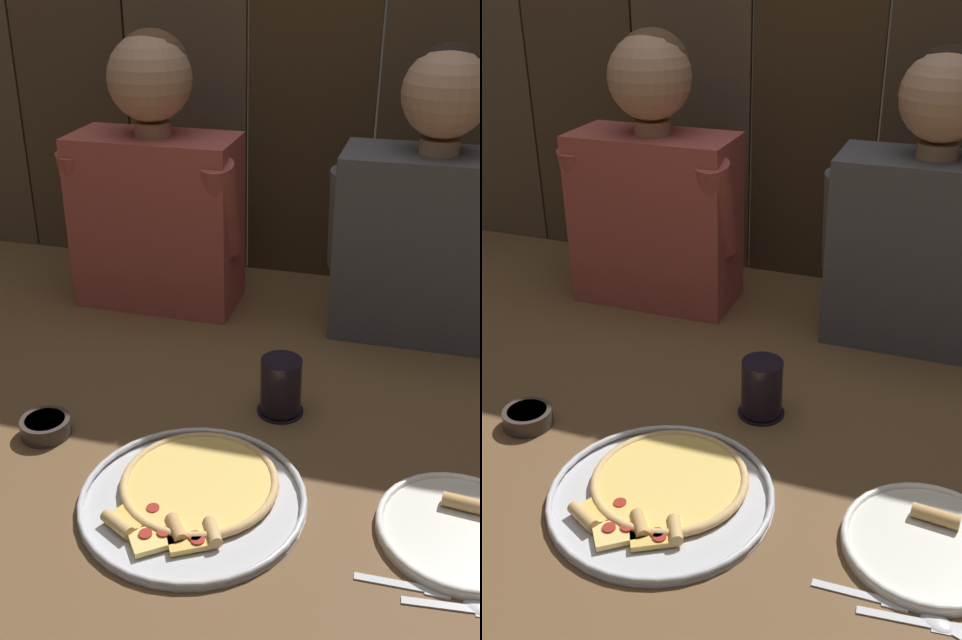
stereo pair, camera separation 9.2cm
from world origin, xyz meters
The scene contains 11 objects.
ground_plane centered at (0.00, 0.00, 0.00)m, with size 3.20×3.20×0.00m, color brown.
pizza_tray centered at (0.00, -0.17, 0.01)m, with size 0.36×0.36×0.03m.
dinner_plate centered at (0.40, -0.14, 0.01)m, with size 0.25×0.25×0.03m.
drinking_glass centered at (0.08, 0.10, 0.05)m, with size 0.09×0.09×0.11m.
dipping_bowl centered at (-0.31, -0.08, 0.02)m, with size 0.09×0.09×0.03m.
table_fork centered at (0.33, -0.26, 0.00)m, with size 0.13×0.02×0.01m.
table_knife centered at (0.41, -0.28, 0.00)m, with size 0.16×0.03×0.01m.
table_spoon centered at (0.45, -0.28, 0.00)m, with size 0.14×0.07×0.01m.
diner_left centered at (-0.31, 0.49, 0.29)m, with size 0.41×0.21×0.62m.
diner_right centered at (0.31, 0.49, 0.28)m, with size 0.42×0.19×0.61m.
wooden_backdrop_wall centered at (0.00, 0.76, 0.58)m, with size 2.19×0.03×1.17m.
Camera 2 is at (0.39, -0.97, 0.77)m, focal length 40.19 mm.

